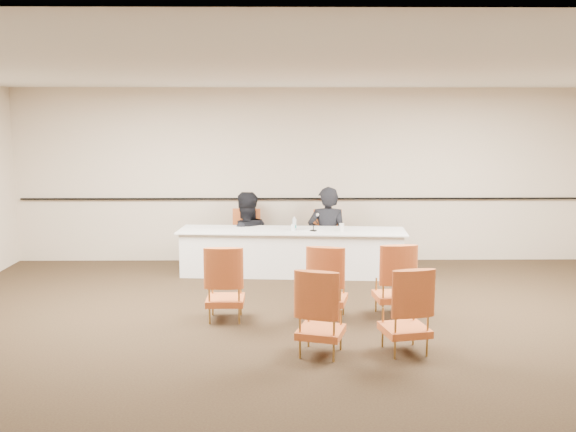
{
  "coord_description": "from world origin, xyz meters",
  "views": [
    {
      "loc": [
        -0.4,
        -7.08,
        2.49
      ],
      "look_at": [
        -0.29,
        2.6,
        1.0
      ],
      "focal_mm": 40.0,
      "sensor_mm": 36.0,
      "label": 1
    }
  ],
  "objects_px": {
    "panelist_main_chair": "(327,239)",
    "coffee_cup": "(342,227)",
    "aud_chair_front_left": "(225,282)",
    "aud_chair_back_right": "(405,309)",
    "aud_chair_back_mid": "(321,311)",
    "panelist_second_chair": "(245,238)",
    "water_bottle": "(294,224)",
    "aud_chair_front_right": "(394,279)",
    "aud_chair_front_mid": "(328,282)",
    "panelist_second": "(245,246)",
    "microphone": "(313,223)",
    "drinking_glass": "(293,228)",
    "panel_table": "(292,252)",
    "panelist_main": "(327,240)"
  },
  "relations": [
    {
      "from": "panelist_second",
      "to": "panelist_second_chair",
      "type": "distance_m",
      "value": 0.13
    },
    {
      "from": "aud_chair_front_left",
      "to": "aud_chair_front_right",
      "type": "distance_m",
      "value": 2.12
    },
    {
      "from": "aud_chair_front_mid",
      "to": "aud_chair_front_right",
      "type": "xyz_separation_m",
      "value": [
        0.84,
        0.11,
        0.0
      ]
    },
    {
      "from": "aud_chair_back_right",
      "to": "panelist_second_chair",
      "type": "bearing_deg",
      "value": 103.56
    },
    {
      "from": "water_bottle",
      "to": "aud_chair_back_mid",
      "type": "relative_size",
      "value": 0.22
    },
    {
      "from": "panelist_main",
      "to": "aud_chair_back_mid",
      "type": "xyz_separation_m",
      "value": [
        -0.36,
        -4.03,
        0.02
      ]
    },
    {
      "from": "panelist_main",
      "to": "water_bottle",
      "type": "bearing_deg",
      "value": 46.93
    },
    {
      "from": "panel_table",
      "to": "microphone",
      "type": "distance_m",
      "value": 0.62
    },
    {
      "from": "panelist_main_chair",
      "to": "panelist_second_chair",
      "type": "bearing_deg",
      "value": 180.0
    },
    {
      "from": "panel_table",
      "to": "aud_chair_front_left",
      "type": "distance_m",
      "value": 2.49
    },
    {
      "from": "panelist_main",
      "to": "aud_chair_back_right",
      "type": "distance_m",
      "value": 4.01
    },
    {
      "from": "microphone",
      "to": "aud_chair_front_mid",
      "type": "distance_m",
      "value": 2.21
    },
    {
      "from": "aud_chair_front_left",
      "to": "aud_chair_front_mid",
      "type": "distance_m",
      "value": 1.27
    },
    {
      "from": "coffee_cup",
      "to": "aud_chair_front_right",
      "type": "xyz_separation_m",
      "value": [
        0.47,
        -2.07,
        -0.31
      ]
    },
    {
      "from": "water_bottle",
      "to": "aud_chair_front_right",
      "type": "bearing_deg",
      "value": -60.87
    },
    {
      "from": "panelist_second_chair",
      "to": "water_bottle",
      "type": "distance_m",
      "value": 1.08
    },
    {
      "from": "aud_chair_front_left",
      "to": "aud_chair_back_right",
      "type": "distance_m",
      "value": 2.32
    },
    {
      "from": "aud_chair_front_right",
      "to": "aud_chair_back_mid",
      "type": "xyz_separation_m",
      "value": [
        -1.0,
        -1.34,
        0.0
      ]
    },
    {
      "from": "panelist_main",
      "to": "drinking_glass",
      "type": "relative_size",
      "value": 18.22
    },
    {
      "from": "aud_chair_front_left",
      "to": "aud_chair_back_right",
      "type": "height_order",
      "value": "same"
    },
    {
      "from": "aud_chair_front_mid",
      "to": "aud_chair_back_right",
      "type": "height_order",
      "value": "same"
    },
    {
      "from": "panelist_second_chair",
      "to": "aud_chair_front_mid",
      "type": "distance_m",
      "value": 3.14
    },
    {
      "from": "aud_chair_front_left",
      "to": "aud_chair_back_right",
      "type": "relative_size",
      "value": 1.0
    },
    {
      "from": "panelist_main_chair",
      "to": "coffee_cup",
      "type": "relative_size",
      "value": 7.68
    },
    {
      "from": "panel_table",
      "to": "aud_chair_back_right",
      "type": "xyz_separation_m",
      "value": [
        1.15,
        -3.47,
        0.11
      ]
    },
    {
      "from": "water_bottle",
      "to": "drinking_glass",
      "type": "xyz_separation_m",
      "value": [
        -0.02,
        -0.05,
        -0.06
      ]
    },
    {
      "from": "drinking_glass",
      "to": "aud_chair_back_mid",
      "type": "distance_m",
      "value": 3.49
    },
    {
      "from": "panelist_main_chair",
      "to": "coffee_cup",
      "type": "xyz_separation_m",
      "value": [
        0.18,
        -0.63,
        0.31
      ]
    },
    {
      "from": "panelist_main_chair",
      "to": "aud_chair_back_right",
      "type": "distance_m",
      "value": 4.01
    },
    {
      "from": "panelist_main",
      "to": "aud_chair_front_mid",
      "type": "height_order",
      "value": "panelist_main"
    },
    {
      "from": "aud_chair_back_right",
      "to": "aud_chair_back_mid",
      "type": "bearing_deg",
      "value": 172.04
    },
    {
      "from": "water_bottle",
      "to": "aud_chair_front_right",
      "type": "distance_m",
      "value": 2.52
    },
    {
      "from": "aud_chair_front_left",
      "to": "aud_chair_back_mid",
      "type": "bearing_deg",
      "value": -47.23
    },
    {
      "from": "coffee_cup",
      "to": "drinking_glass",
      "type": "bearing_deg",
      "value": 175.38
    },
    {
      "from": "panelist_main",
      "to": "panelist_second",
      "type": "bearing_deg",
      "value": 0.32
    },
    {
      "from": "aud_chair_front_left",
      "to": "panelist_second_chair",
      "type": "bearing_deg",
      "value": 88.24
    },
    {
      "from": "panel_table",
      "to": "aud_chair_front_right",
      "type": "xyz_separation_m",
      "value": [
        1.25,
        -2.19,
        0.11
      ]
    },
    {
      "from": "aud_chair_front_left",
      "to": "water_bottle",
      "type": "bearing_deg",
      "value": 68.62
    },
    {
      "from": "drinking_glass",
      "to": "aud_chair_back_mid",
      "type": "relative_size",
      "value": 0.11
    },
    {
      "from": "water_bottle",
      "to": "aud_chair_back_mid",
      "type": "height_order",
      "value": "aud_chair_back_mid"
    },
    {
      "from": "drinking_glass",
      "to": "coffee_cup",
      "type": "bearing_deg",
      "value": -4.62
    },
    {
      "from": "panelist_second",
      "to": "microphone",
      "type": "xyz_separation_m",
      "value": [
        1.12,
        -0.73,
        0.51
      ]
    },
    {
      "from": "aud_chair_front_right",
      "to": "panelist_second",
      "type": "bearing_deg",
      "value": 120.81
    },
    {
      "from": "panel_table",
      "to": "coffee_cup",
      "type": "relative_size",
      "value": 29.14
    },
    {
      "from": "panelist_main_chair",
      "to": "aud_chair_front_right",
      "type": "xyz_separation_m",
      "value": [
        0.65,
        -2.69,
        0.0
      ]
    },
    {
      "from": "panel_table",
      "to": "aud_chair_front_right",
      "type": "distance_m",
      "value": 2.53
    },
    {
      "from": "coffee_cup",
      "to": "aud_chair_front_right",
      "type": "distance_m",
      "value": 2.14
    },
    {
      "from": "aud_chair_back_mid",
      "to": "aud_chair_front_right",
      "type": "bearing_deg",
      "value": 70.0
    },
    {
      "from": "panelist_main",
      "to": "coffee_cup",
      "type": "distance_m",
      "value": 0.73
    },
    {
      "from": "aud_chair_back_mid",
      "to": "aud_chair_back_right",
      "type": "distance_m",
      "value": 0.91
    }
  ]
}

